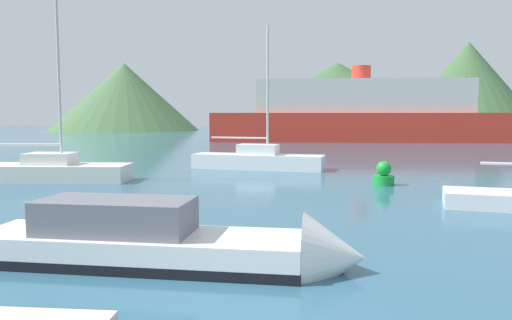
% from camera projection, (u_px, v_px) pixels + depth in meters
% --- Properties ---
extents(motorboat_near, '(7.76, 2.17, 1.81)m').
position_uv_depth(motorboat_near, '(174.00, 245.00, 9.82)').
color(motorboat_near, white).
rests_on(motorboat_near, ground_plane).
extents(sailboat_inner, '(7.34, 2.93, 7.66)m').
position_uv_depth(sailboat_inner, '(258.00, 160.00, 27.13)').
color(sailboat_inner, white).
rests_on(sailboat_inner, ground_plane).
extents(sailboat_middle, '(7.03, 2.41, 10.26)m').
position_uv_depth(sailboat_middle, '(51.00, 170.00, 22.28)').
color(sailboat_middle, white).
rests_on(sailboat_middle, ground_plane).
extents(ferry_distant, '(33.21, 9.42, 8.37)m').
position_uv_depth(ferry_distant, '(360.00, 114.00, 56.11)').
color(ferry_distant, red).
rests_on(ferry_distant, ground_plane).
extents(buoy_marker, '(0.88, 0.88, 1.01)m').
position_uv_depth(buoy_marker, '(384.00, 175.00, 20.98)').
color(buoy_marker, green).
rests_on(buoy_marker, ground_plane).
extents(hill_west, '(27.24, 27.24, 12.39)m').
position_uv_depth(hill_west, '(125.00, 97.00, 92.60)').
color(hill_west, '#476B42').
rests_on(hill_west, ground_plane).
extents(hill_central, '(46.55, 46.55, 13.22)m').
position_uv_depth(hill_central, '(337.00, 96.00, 99.38)').
color(hill_central, '#3D6038').
rests_on(hill_central, ground_plane).
extents(hill_east, '(25.83, 25.83, 15.88)m').
position_uv_depth(hill_east, '(468.00, 87.00, 89.53)').
color(hill_east, '#3D6038').
rests_on(hill_east, ground_plane).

